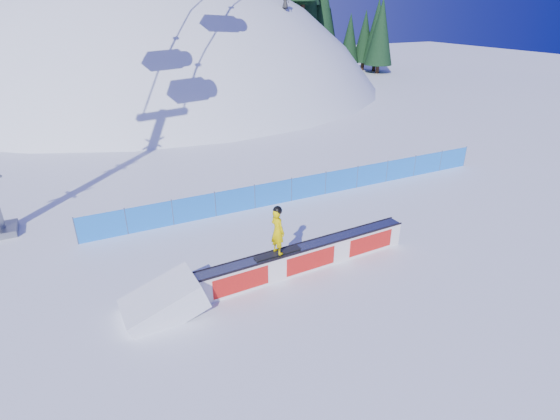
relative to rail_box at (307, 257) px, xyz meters
name	(u,v)px	position (x,y,z in m)	size (l,w,h in m)	color
ground	(360,235)	(3.39, 1.32, -0.51)	(160.00, 160.00, 0.00)	white
snow_hill	(172,219)	(3.39, 43.32, -18.51)	(64.00, 64.00, 64.00)	white
safety_fence	(309,187)	(3.39, 5.82, 0.09)	(22.05, 0.05, 1.30)	blue
rail_box	(307,257)	(0.00, 0.00, 0.00)	(8.65, 0.97, 1.04)	white
snow_ramp	(165,313)	(-5.39, -0.23, -0.51)	(2.47, 1.65, 0.93)	white
snowboarder	(278,231)	(-1.24, -0.05, 1.43)	(1.78, 0.70, 1.85)	black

